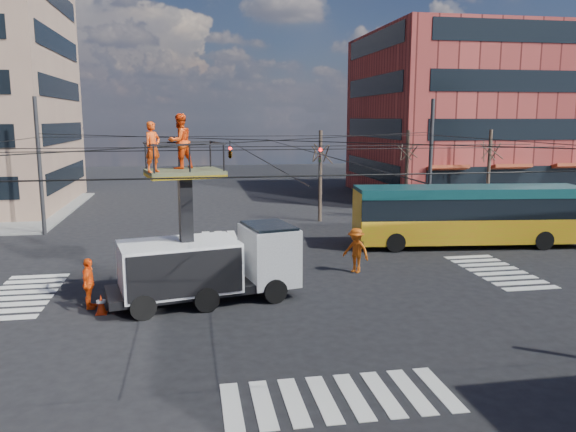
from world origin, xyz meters
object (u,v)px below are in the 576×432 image
at_px(utility_truck, 208,244).
at_px(worker_ground, 89,284).
at_px(traffic_cone, 101,304).
at_px(flagger, 356,250).
at_px(city_bus, 468,214).

relative_size(utility_truck, worker_ground, 3.93).
bearing_deg(traffic_cone, flagger, 19.51).
distance_m(utility_truck, city_bus, 15.63).
height_order(worker_ground, flagger, flagger).
xyz_separation_m(utility_truck, city_bus, (14.01, 6.90, -0.46)).
relative_size(utility_truck, city_bus, 0.59).
distance_m(utility_truck, worker_ground, 4.46).
bearing_deg(city_bus, flagger, -145.04).
bearing_deg(worker_ground, traffic_cone, -138.83).
bearing_deg(utility_truck, flagger, 11.27).
distance_m(traffic_cone, flagger, 11.01).
relative_size(utility_truck, flagger, 3.67).
relative_size(city_bus, traffic_cone, 17.54).
xyz_separation_m(worker_ground, flagger, (10.85, 3.03, 0.07)).
distance_m(city_bus, traffic_cone, 19.46).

